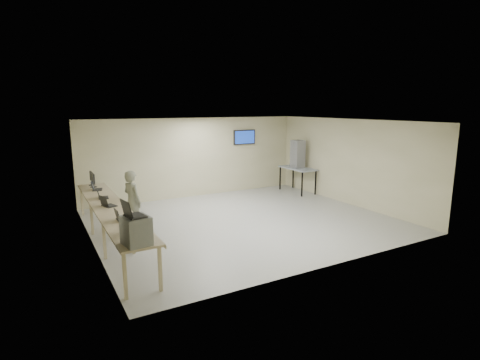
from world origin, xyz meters
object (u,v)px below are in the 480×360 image
workbench (110,210)px  side_table (298,170)px  equipment_box (136,231)px  soldier (133,202)px

workbench → side_table: size_ratio=3.86×
equipment_box → soldier: bearing=69.6°
workbench → side_table: bearing=17.0°
equipment_box → soldier: (0.71, 3.31, -0.34)m
side_table → equipment_box: bearing=-145.7°
equipment_box → workbench: bearing=80.4°
workbench → equipment_box: 2.77m
soldier → equipment_box: bearing=146.8°
equipment_box → soldier: soldier is taller
workbench → equipment_box: equipment_box is taller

